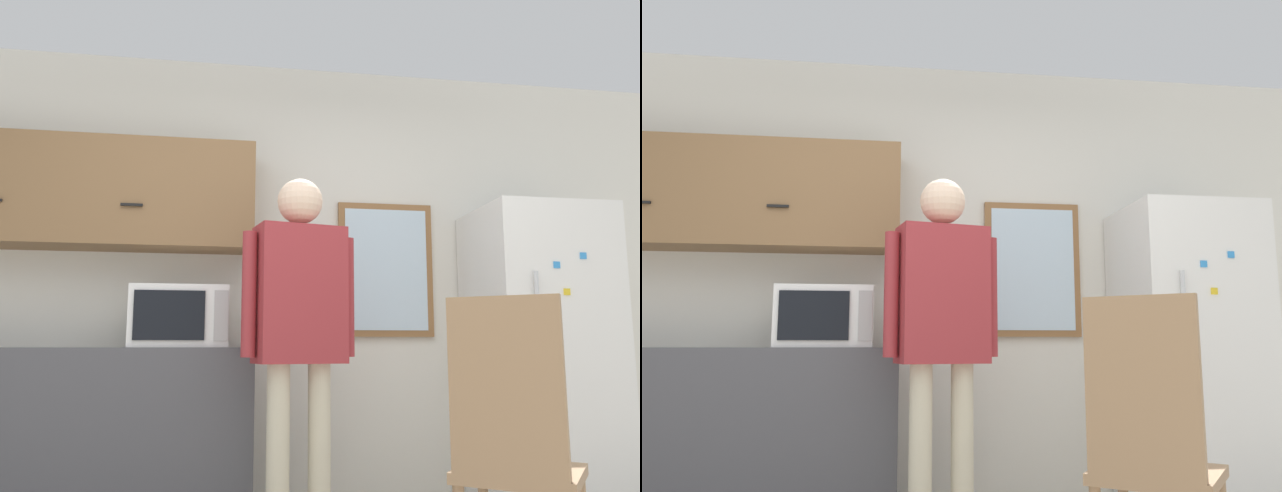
# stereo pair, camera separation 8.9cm
# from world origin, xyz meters

# --- Properties ---
(back_wall) EXTENTS (6.00, 0.06, 2.70)m
(back_wall) POSITION_xyz_m (0.00, 2.07, 1.35)
(back_wall) COLOR silver
(back_wall) RESTS_ON ground_plane
(counter) EXTENTS (2.11, 0.58, 0.89)m
(counter) POSITION_xyz_m (-1.14, 1.75, 0.44)
(counter) COLOR #4C4C51
(counter) RESTS_ON ground_plane
(upper_cabinets) EXTENTS (2.11, 0.33, 0.63)m
(upper_cabinets) POSITION_xyz_m (-1.14, 1.88, 1.77)
(upper_cabinets) COLOR olive
(microwave) EXTENTS (0.51, 0.40, 0.33)m
(microwave) POSITION_xyz_m (-0.48, 1.69, 1.05)
(microwave) COLOR white
(microwave) RESTS_ON counter
(person) EXTENTS (0.57, 0.31, 1.73)m
(person) POSITION_xyz_m (0.11, 1.24, 1.06)
(person) COLOR beige
(person) RESTS_ON ground_plane
(refrigerator) EXTENTS (0.73, 0.72, 1.72)m
(refrigerator) POSITION_xyz_m (1.61, 1.69, 0.86)
(refrigerator) COLOR white
(refrigerator) RESTS_ON ground_plane
(chair) EXTENTS (0.58, 0.58, 1.06)m
(chair) POSITION_xyz_m (0.74, 0.30, 0.57)
(chair) COLOR #997551
(chair) RESTS_ON ground_plane
(window) EXTENTS (0.61, 0.05, 0.85)m
(window) POSITION_xyz_m (0.76, 2.03, 1.38)
(window) COLOR olive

